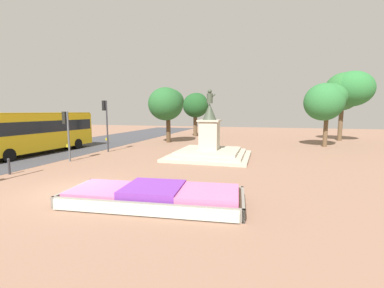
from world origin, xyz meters
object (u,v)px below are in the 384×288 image
at_px(traffic_light_far_corner, 106,117).
at_px(traffic_light_mid_block, 67,127).
at_px(city_bus, 32,130).
at_px(kerb_bollard_north, 9,166).
at_px(flower_planter, 155,196).
at_px(statue_monument, 209,147).

bearing_deg(traffic_light_far_corner, traffic_light_mid_block, -91.59).
distance_m(traffic_light_far_corner, city_bus, 5.54).
height_order(traffic_light_mid_block, kerb_bollard_north, traffic_light_mid_block).
xyz_separation_m(flower_planter, traffic_light_mid_block, (-8.82, 5.82, 2.01)).
xyz_separation_m(traffic_light_mid_block, kerb_bollard_north, (-0.36, -3.88, -1.83)).
height_order(traffic_light_far_corner, kerb_bollard_north, traffic_light_far_corner).
distance_m(traffic_light_mid_block, traffic_light_far_corner, 4.28).
distance_m(statue_monument, kerb_bollard_north, 12.08).
relative_size(flower_planter, traffic_light_far_corner, 1.60).
xyz_separation_m(flower_planter, statue_monument, (-0.05, 9.83, 0.46)).
bearing_deg(kerb_bollard_north, statue_monument, 40.84).
bearing_deg(statue_monument, traffic_light_far_corner, 178.50).
bearing_deg(statue_monument, traffic_light_mid_block, -155.43).
xyz_separation_m(flower_planter, traffic_light_far_corner, (-8.70, 10.06, 2.58)).
relative_size(flower_planter, kerb_bollard_north, 7.66).
distance_m(statue_monument, traffic_light_far_corner, 8.91).
relative_size(statue_monument, city_bus, 0.54).
bearing_deg(flower_planter, traffic_light_far_corner, 130.86).
bearing_deg(statue_monument, kerb_bollard_north, -139.16).
bearing_deg(kerb_bollard_north, city_bus, 127.93).
xyz_separation_m(statue_monument, traffic_light_far_corner, (-8.66, 0.23, 2.12)).
relative_size(traffic_light_mid_block, kerb_bollard_north, 3.79).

